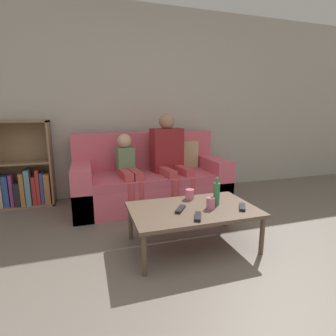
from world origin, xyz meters
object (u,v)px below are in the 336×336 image
at_px(tv_remote_1, 242,207).
at_px(bookshelf, 26,175).
at_px(tv_remote_2, 198,216).
at_px(cup_far, 211,203).
at_px(coffee_table, 193,211).
at_px(person_child, 128,168).
at_px(cup_near, 190,194).
at_px(person_adult, 169,153).
at_px(tv_remote_0, 180,209).
at_px(bottle, 217,193).
at_px(couch, 151,181).

bearing_deg(tv_remote_1, bookshelf, 171.10).
bearing_deg(tv_remote_2, cup_far, 65.80).
bearing_deg(tv_remote_2, coffee_table, 103.09).
xyz_separation_m(person_child, cup_far, (0.53, -1.14, -0.11)).
relative_size(cup_near, cup_far, 0.96).
xyz_separation_m(person_adult, tv_remote_2, (-0.20, -1.36, -0.29)).
relative_size(tv_remote_1, tv_remote_2, 0.97).
height_order(tv_remote_0, tv_remote_2, same).
xyz_separation_m(bookshelf, cup_far, (1.75, -1.68, 0.02)).
xyz_separation_m(coffee_table, person_child, (-0.39, 1.09, 0.19)).
height_order(person_child, cup_near, person_child).
bearing_deg(person_adult, cup_far, -98.43).
bearing_deg(tv_remote_1, person_child, 155.28).
xyz_separation_m(cup_near, cup_far, (0.07, -0.29, 0.00)).
distance_m(tv_remote_2, bottle, 0.38).
relative_size(person_child, cup_far, 9.58).
bearing_deg(tv_remote_1, tv_remote_2, -138.06).
height_order(tv_remote_0, tv_remote_1, same).
distance_m(coffee_table, tv_remote_0, 0.13).
distance_m(coffee_table, cup_near, 0.26).
xyz_separation_m(tv_remote_0, bottle, (0.36, 0.04, 0.09)).
distance_m(person_child, tv_remote_0, 1.15).
bearing_deg(bottle, coffee_table, -174.03).
relative_size(person_adult, person_child, 1.27).
relative_size(couch, tv_remote_1, 11.26).
height_order(couch, person_child, person_child).
bearing_deg(cup_near, person_adult, 84.88).
bearing_deg(bookshelf, person_adult, -15.16).
distance_m(bookshelf, cup_near, 2.17).
relative_size(bookshelf, person_child, 1.18).
bearing_deg(cup_near, tv_remote_2, -104.15).
bearing_deg(tv_remote_0, coffee_table, 44.79).
xyz_separation_m(coffee_table, bottle, (0.24, 0.02, 0.14)).
bearing_deg(cup_far, tv_remote_0, 173.00).
distance_m(cup_near, bottle, 0.28).
bearing_deg(tv_remote_1, bottle, 169.08).
height_order(coffee_table, person_adult, person_adult).
distance_m(couch, bookshelf, 1.58).
relative_size(tv_remote_2, bottle, 0.71).
bearing_deg(cup_near, tv_remote_0, -126.15).
bearing_deg(coffee_table, tv_remote_2, -102.42).
relative_size(person_adult, tv_remote_2, 6.68).
height_order(person_child, tv_remote_2, person_child).
height_order(couch, bottle, couch).
bearing_deg(person_child, tv_remote_0, -82.21).
relative_size(coffee_table, cup_near, 11.79).
distance_m(couch, tv_remote_2, 1.44).
distance_m(couch, tv_remote_1, 1.45).
relative_size(coffee_table, person_adult, 0.93).
distance_m(couch, person_child, 0.41).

